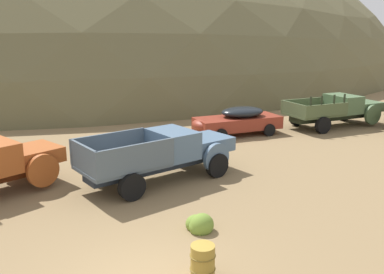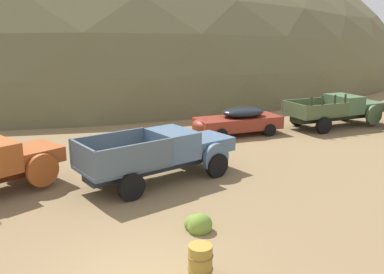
{
  "view_description": "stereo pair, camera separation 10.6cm",
  "coord_description": "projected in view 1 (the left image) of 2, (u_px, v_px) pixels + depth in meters",
  "views": [
    {
      "loc": [
        -3.47,
        -7.34,
        5.49
      ],
      "look_at": [
        6.07,
        7.53,
        1.03
      ],
      "focal_mm": 38.38,
      "sensor_mm": 36.0,
      "label": 1
    },
    {
      "loc": [
        -3.38,
        -7.4,
        5.49
      ],
      "look_at": [
        6.07,
        7.53,
        1.03
      ],
      "focal_mm": 38.38,
      "sensor_mm": 36.0,
      "label": 2
    }
  ],
  "objects": [
    {
      "name": "hill_distant",
      "position": [
        91.0,
        68.0,
        66.99
      ],
      "size": [
        96.67,
        88.58,
        39.67
      ],
      "primitive_type": "ellipsoid",
      "color": "brown",
      "rests_on": "ground"
    },
    {
      "name": "truck_chalk_blue",
      "position": [
        169.0,
        153.0,
        15.85
      ],
      "size": [
        6.41,
        2.83,
        1.91
      ],
      "rotation": [
        0.0,
        0.0,
        0.09
      ],
      "color": "#262D39",
      "rests_on": "ground"
    },
    {
      "name": "car_rust_red",
      "position": [
        235.0,
        121.0,
        22.69
      ],
      "size": [
        5.28,
        2.66,
        1.57
      ],
      "rotation": [
        0.0,
        0.0,
        2.97
      ],
      "color": "maroon",
      "rests_on": "ground"
    },
    {
      "name": "truck_weathered_green",
      "position": [
        340.0,
        109.0,
        24.97
      ],
      "size": [
        6.56,
        3.14,
        2.16
      ],
      "rotation": [
        0.0,
        0.0,
        -0.14
      ],
      "color": "#232B1B",
      "rests_on": "ground"
    },
    {
      "name": "oil_drum_by_truck",
      "position": [
        203.0,
        262.0,
        9.39
      ],
      "size": [
        0.6,
        0.6,
        0.83
      ],
      "color": "olive",
      "rests_on": "ground"
    },
    {
      "name": "bush_near_barrel",
      "position": [
        200.0,
        225.0,
        11.73
      ],
      "size": [
        0.74,
        0.85,
        0.68
      ],
      "color": "olive",
      "rests_on": "ground"
    }
  ]
}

